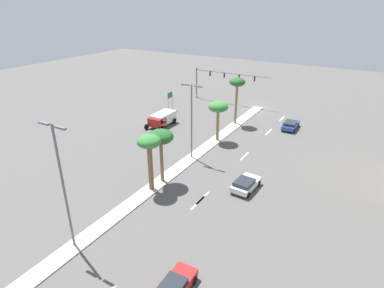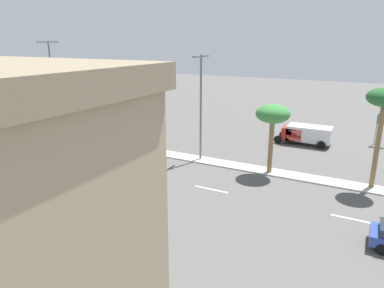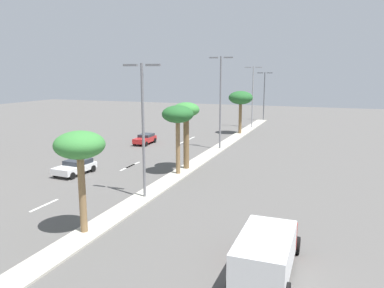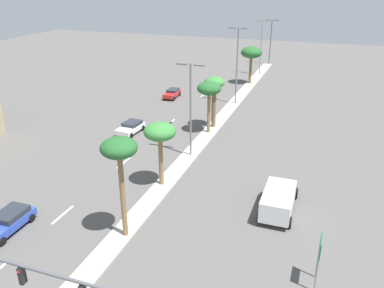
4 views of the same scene
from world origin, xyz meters
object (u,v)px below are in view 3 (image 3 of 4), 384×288
object	(u,v)px
palm_tree_mid	(80,148)
street_lamp_near	(264,92)
palm_tree_right	(186,114)
street_lamp_rear	(253,92)
palm_tree_trailing	(241,98)
sedan_white_inboard	(75,167)
palm_tree_inboard	(178,116)
street_lamp_inboard	(143,120)
sedan_red_rear	(145,139)
box_truck	(267,250)
street_lamp_outboard	(220,96)

from	to	relation	value
palm_tree_mid	street_lamp_near	world-z (taller)	street_lamp_near
palm_tree_right	street_lamp_rear	bearing A→B (deg)	89.65
street_lamp_near	palm_tree_trailing	bearing A→B (deg)	-91.45
sedan_white_inboard	palm_tree_inboard	bearing A→B (deg)	19.41
palm_tree_mid	palm_tree_trailing	bearing A→B (deg)	89.97
palm_tree_trailing	street_lamp_inboard	distance (m)	31.98
palm_tree_right	sedan_red_rear	bearing A→B (deg)	133.56
palm_tree_mid	palm_tree_trailing	distance (m)	38.91
palm_tree_right	street_lamp_rear	world-z (taller)	street_lamp_rear
street_lamp_rear	box_truck	distance (m)	48.45
street_lamp_inboard	palm_tree_trailing	bearing A→B (deg)	90.60
palm_tree_inboard	palm_tree_right	world-z (taller)	palm_tree_right
palm_tree_inboard	palm_tree_trailing	distance (m)	24.99
sedan_red_rear	box_truck	size ratio (longest dim) A/B	0.68
street_lamp_rear	sedan_red_rear	distance (m)	22.85
box_truck	street_lamp_outboard	bearing A→B (deg)	110.64
street_lamp_rear	street_lamp_near	size ratio (longest dim) A/B	1.10
street_lamp_inboard	palm_tree_inboard	bearing A→B (deg)	91.59
palm_tree_mid	street_lamp_near	bearing A→B (deg)	89.52
palm_tree_trailing	sedan_red_rear	xyz separation A→B (m)	(-9.79, -12.47, -4.73)
palm_tree_trailing	street_lamp_rear	distance (m)	7.35
sedan_red_rear	sedan_white_inboard	world-z (taller)	sedan_white_inboard
palm_tree_inboard	street_lamp_rear	size ratio (longest dim) A/B	0.62
palm_tree_mid	sedan_white_inboard	distance (m)	14.60
palm_tree_right	street_lamp_rear	size ratio (longest dim) A/B	0.63
palm_tree_trailing	box_truck	size ratio (longest dim) A/B	1.08
sedan_white_inboard	street_lamp_near	bearing A→B (deg)	78.55
palm_tree_inboard	street_lamp_inboard	bearing A→B (deg)	-88.41
street_lamp_outboard	sedan_white_inboard	world-z (taller)	street_lamp_outboard
palm_tree_mid	street_lamp_near	size ratio (longest dim) A/B	0.65
palm_tree_mid	street_lamp_rear	xyz separation A→B (m)	(0.35, 46.23, 0.91)
street_lamp_inboard	street_lamp_near	xyz separation A→B (m)	(0.11, 49.76, -0.32)
street_lamp_outboard	street_lamp_rear	distance (m)	19.63
street_lamp_near	box_truck	size ratio (longest dim) A/B	1.56
palm_tree_mid	palm_tree_trailing	size ratio (longest dim) A/B	0.93
palm_tree_inboard	sedan_white_inboard	distance (m)	10.65
palm_tree_mid	sedan_white_inboard	xyz separation A→B (m)	(-8.83, 10.76, -4.42)
street_lamp_near	sedan_white_inboard	size ratio (longest dim) A/B	2.21
palm_tree_trailing	street_lamp_rear	xyz separation A→B (m)	(0.33, 7.31, 0.61)
street_lamp_inboard	sedan_red_rear	bearing A→B (deg)	117.44
palm_tree_trailing	street_lamp_rear	size ratio (longest dim) A/B	0.63
palm_tree_inboard	sedan_red_rear	size ratio (longest dim) A/B	1.55
sedan_red_rear	palm_tree_trailing	bearing A→B (deg)	51.87
palm_tree_mid	sedan_white_inboard	size ratio (longest dim) A/B	1.43
street_lamp_outboard	box_truck	distance (m)	29.80
sedan_red_rear	street_lamp_rear	bearing A→B (deg)	62.91
street_lamp_inboard	street_lamp_near	bearing A→B (deg)	89.87
palm_tree_inboard	sedan_white_inboard	world-z (taller)	palm_tree_inboard
palm_tree_right	box_truck	bearing A→B (deg)	-57.78
palm_tree_inboard	box_truck	world-z (taller)	palm_tree_inboard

